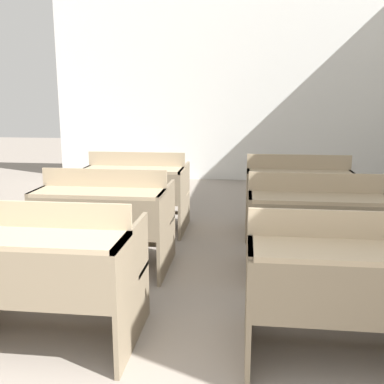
{
  "coord_description": "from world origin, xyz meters",
  "views": [
    {
      "loc": [
        0.47,
        -0.9,
        1.5
      ],
      "look_at": [
        0.08,
        2.43,
        0.79
      ],
      "focal_mm": 42.0,
      "sensor_mm": 36.0,
      "label": 1
    }
  ],
  "objects": [
    {
      "name": "bench_third_right",
      "position": [
        1.05,
        3.94,
        0.48
      ],
      "size": [
        1.09,
        0.78,
        0.9
      ],
      "color": "#7D6D56",
      "rests_on": "ground_plane"
    },
    {
      "name": "bench_third_left",
      "position": [
        -0.73,
        3.95,
        0.48
      ],
      "size": [
        1.09,
        0.78,
        0.9
      ],
      "color": "#82725B",
      "rests_on": "ground_plane"
    },
    {
      "name": "bench_second_left",
      "position": [
        -0.72,
        2.76,
        0.48
      ],
      "size": [
        1.09,
        0.78,
        0.9
      ],
      "color": "#7D6E57",
      "rests_on": "ground_plane"
    },
    {
      "name": "bench_second_right",
      "position": [
        1.06,
        2.76,
        0.48
      ],
      "size": [
        1.09,
        0.78,
        0.9
      ],
      "color": "#7A6A53",
      "rests_on": "ground_plane"
    },
    {
      "name": "bench_front_right",
      "position": [
        1.05,
        1.53,
        0.48
      ],
      "size": [
        1.09,
        0.78,
        0.9
      ],
      "color": "#7B6C55",
      "rests_on": "ground_plane"
    },
    {
      "name": "bench_front_left",
      "position": [
        -0.71,
        1.54,
        0.48
      ],
      "size": [
        1.09,
        0.78,
        0.9
      ],
      "color": "#7E6F58",
      "rests_on": "ground_plane"
    },
    {
      "name": "wall_back",
      "position": [
        0.0,
        7.28,
        1.6
      ],
      "size": [
        5.99,
        0.06,
        3.2
      ],
      "color": "silver",
      "rests_on": "ground_plane"
    }
  ]
}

